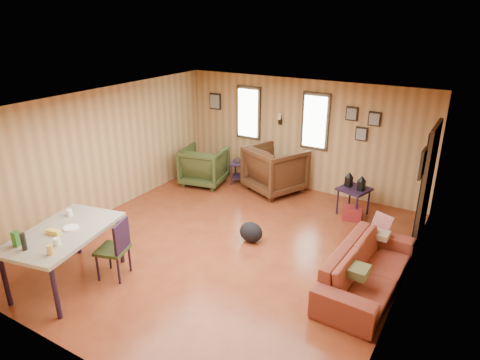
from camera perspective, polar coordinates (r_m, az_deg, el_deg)
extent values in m
cube|color=brown|center=(7.32, -1.62, -8.73)|extent=(5.50, 6.00, 0.02)
cube|color=#997C5B|center=(6.45, -1.84, 10.16)|extent=(5.50, 6.00, 0.02)
cube|color=tan|center=(9.34, 8.25, 5.92)|extent=(5.50, 0.02, 2.40)
cube|color=tan|center=(4.81, -21.67, -11.24)|extent=(5.50, 0.02, 2.40)
cube|color=tan|center=(8.52, -17.64, 3.58)|extent=(0.02, 6.00, 2.40)
cube|color=tan|center=(5.92, 21.58, -4.90)|extent=(0.02, 6.00, 2.40)
cube|color=black|center=(9.78, 1.16, 8.95)|extent=(0.60, 0.05, 1.20)
cube|color=#E0F2D1|center=(9.74, 1.04, 8.90)|extent=(0.48, 0.04, 1.06)
cube|color=black|center=(9.11, 10.02, 7.69)|extent=(0.60, 0.05, 1.20)
cube|color=#E0F2D1|center=(9.08, 9.92, 7.64)|extent=(0.48, 0.04, 1.06)
cube|color=black|center=(9.42, 5.37, 7.75)|extent=(0.07, 0.05, 0.12)
cylinder|color=silver|center=(9.34, 5.23, 8.45)|extent=(0.07, 0.07, 0.14)
cube|color=black|center=(7.79, 23.70, -0.50)|extent=(0.06, 1.00, 2.05)
cube|color=black|center=(7.79, 23.41, -0.44)|extent=(0.04, 0.82, 1.90)
cube|color=black|center=(8.83, 14.70, 8.54)|extent=(0.24, 0.04, 0.28)
cube|color=#9E998C|center=(8.80, 14.64, 8.51)|extent=(0.19, 0.02, 0.22)
cube|color=black|center=(8.73, 17.51, 7.77)|extent=(0.24, 0.04, 0.28)
cube|color=#9E998C|center=(8.70, 17.46, 7.74)|extent=(0.19, 0.02, 0.22)
cube|color=black|center=(8.86, 15.89, 5.93)|extent=(0.24, 0.04, 0.28)
cube|color=#9E998C|center=(8.83, 15.84, 5.89)|extent=(0.19, 0.02, 0.22)
cube|color=black|center=(10.21, -3.30, 10.43)|extent=(0.30, 0.04, 0.38)
cube|color=#9E998C|center=(10.18, -3.40, 10.40)|extent=(0.24, 0.02, 0.31)
cube|color=black|center=(6.53, 23.19, 2.07)|extent=(0.04, 0.34, 0.42)
cube|color=#9E998C|center=(6.53, 22.93, 2.12)|extent=(0.02, 0.27, 0.34)
imported|color=maroon|center=(6.33, 16.76, -10.53)|extent=(0.72, 2.16, 0.83)
imported|color=#462715|center=(9.26, 4.75, 1.72)|extent=(1.40, 1.37, 1.11)
imported|color=#333E1C|center=(9.70, -4.79, 2.13)|extent=(1.07, 1.02, 0.94)
cube|color=#23132C|center=(9.68, 0.29, 2.27)|extent=(0.59, 0.56, 0.04)
cube|color=#23132C|center=(9.79, 0.29, 0.47)|extent=(0.54, 0.51, 0.03)
cylinder|color=#23132C|center=(9.65, -1.13, 0.64)|extent=(0.04, 0.04, 0.48)
cylinder|color=#23132C|center=(9.56, 1.22, 0.44)|extent=(0.04, 0.04, 0.48)
cylinder|color=#23132C|center=(9.97, -0.61, 1.35)|extent=(0.04, 0.04, 0.48)
cylinder|color=#23132C|center=(9.89, 1.67, 1.15)|extent=(0.04, 0.04, 0.48)
cube|color=#3B2D27|center=(9.68, -0.32, 2.74)|extent=(0.09, 0.04, 0.11)
cube|color=#3B2D27|center=(9.64, 0.80, 2.63)|extent=(0.08, 0.04, 0.11)
cube|color=#23132C|center=(8.44, 15.00, -1.19)|extent=(0.65, 0.65, 0.04)
cylinder|color=#23132C|center=(8.48, 12.87, -2.81)|extent=(0.05, 0.05, 0.52)
cylinder|color=#23132C|center=(8.28, 15.25, -3.66)|extent=(0.05, 0.05, 0.52)
cylinder|color=#23132C|center=(8.81, 14.43, -2.02)|extent=(0.05, 0.05, 0.52)
cylinder|color=#23132C|center=(8.62, 16.75, -2.82)|extent=(0.05, 0.05, 0.52)
cube|color=black|center=(8.46, 14.30, -0.22)|extent=(0.14, 0.14, 0.19)
cone|color=black|center=(8.41, 14.39, 0.71)|extent=(0.19, 0.19, 0.10)
cube|color=black|center=(8.33, 15.85, -0.72)|extent=(0.14, 0.14, 0.19)
cone|color=black|center=(8.28, 15.96, 0.22)|extent=(0.19, 0.19, 0.10)
cube|color=maroon|center=(8.38, 14.76, -4.32)|extent=(0.39, 0.31, 0.25)
ellipsoid|color=black|center=(7.34, 1.48, -6.97)|extent=(0.47, 0.39, 0.36)
cube|color=#4D4C2B|center=(6.00, 14.96, -11.50)|extent=(0.39, 0.31, 0.12)
cube|color=#B51B31|center=(7.18, 18.42, -5.41)|extent=(0.34, 0.09, 0.34)
cube|color=gray|center=(7.01, 17.98, -6.90)|extent=(0.33, 0.25, 0.09)
cube|color=gray|center=(6.50, -22.54, -6.55)|extent=(1.28, 1.79, 0.05)
cylinder|color=#23132C|center=(6.56, -28.84, -11.60)|extent=(0.08, 0.08, 0.78)
cylinder|color=#23132C|center=(6.02, -23.37, -13.63)|extent=(0.08, 0.08, 0.78)
cylinder|color=#23132C|center=(7.40, -20.97, -6.44)|extent=(0.08, 0.08, 0.78)
cylinder|color=#23132C|center=(6.93, -15.67, -7.72)|extent=(0.08, 0.08, 0.78)
cylinder|color=white|center=(6.14, -23.23, -7.55)|extent=(0.10, 0.10, 0.10)
cylinder|color=white|center=(6.90, -21.80, -4.08)|extent=(0.10, 0.10, 0.10)
cube|color=#266123|center=(6.31, -27.71, -6.97)|extent=(0.09, 0.09, 0.21)
cylinder|color=black|center=(6.16, -26.90, -7.34)|extent=(0.08, 0.08, 0.24)
cylinder|color=tan|center=(5.94, -24.00, -8.49)|extent=(0.09, 0.09, 0.13)
cylinder|color=white|center=(6.52, -21.61, -5.94)|extent=(0.26, 0.26, 0.02)
cube|color=yellow|center=(6.44, -23.60, -6.39)|extent=(0.21, 0.12, 0.07)
cube|color=#333E1C|center=(6.59, -16.67, -8.89)|extent=(0.52, 0.52, 0.05)
cube|color=#23132C|center=(6.39, -15.51, -7.24)|extent=(0.15, 0.39, 0.46)
cylinder|color=#23132C|center=(6.66, -18.45, -11.03)|extent=(0.04, 0.04, 0.44)
cylinder|color=#23132C|center=(6.50, -15.88, -11.57)|extent=(0.04, 0.04, 0.44)
cylinder|color=#23132C|center=(6.90, -17.00, -9.64)|extent=(0.04, 0.04, 0.44)
cylinder|color=#23132C|center=(6.75, -14.50, -10.11)|extent=(0.04, 0.04, 0.44)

